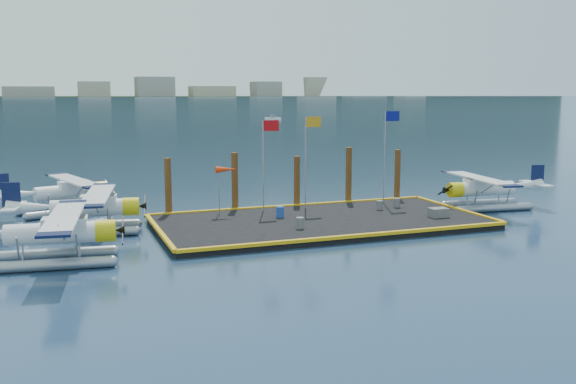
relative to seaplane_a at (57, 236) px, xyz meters
name	(u,v)px	position (x,y,z in m)	size (l,w,h in m)	color
ground	(321,225)	(15.47, 4.00, -1.39)	(4000.00, 4000.00, 0.00)	#192B4B
dock	(321,222)	(15.47, 4.00, -1.19)	(20.00, 10.00, 0.40)	black
dock_bumpers	(321,218)	(15.47, 4.00, -0.90)	(20.25, 10.25, 0.18)	#D99E0C
far_backdrop	(149,90)	(255.38, 1741.52, 8.06)	(3050.00, 2050.00, 810.00)	black
seaplane_a	(57,236)	(0.00, 0.00, 0.00)	(8.19, 9.03, 3.20)	gray
seaplane_b	(93,210)	(2.03, 6.62, -0.02)	(8.12, 8.89, 3.14)	gray
seaplane_c	(69,194)	(0.95, 13.70, -0.06)	(8.01, 8.59, 3.07)	gray
seaplane_d	(483,191)	(28.32, 5.01, -0.06)	(7.84, 8.65, 3.06)	gray
drum_0	(280,212)	(13.28, 5.38, -0.65)	(0.49, 0.49, 0.69)	#1B4299
drum_2	(380,205)	(20.47, 5.59, -0.69)	(0.43, 0.43, 0.60)	#58595E
drum_3	(300,223)	(13.25, 1.86, -0.67)	(0.46, 0.46, 0.65)	#58595E
drum_4	(397,203)	(21.97, 5.92, -0.68)	(0.45, 0.45, 0.63)	#58595E
crate	(438,213)	(22.71, 2.01, -0.70)	(1.16, 0.77, 0.58)	#58595E
flagpole_red	(266,151)	(13.17, 7.80, 3.00)	(1.14, 0.08, 6.00)	gray
flagpole_yellow	(308,148)	(16.17, 7.80, 3.12)	(1.14, 0.08, 6.20)	gray
flagpole_blue	(387,143)	(22.16, 7.80, 3.29)	(1.14, 0.08, 6.50)	gray
windsock	(226,170)	(10.44, 7.80, 1.84)	(1.40, 0.44, 3.12)	gray
piling_0	(168,189)	(6.97, 9.40, 0.61)	(0.44, 0.44, 4.00)	#3E2611
piling_1	(235,184)	(11.47, 9.40, 0.71)	(0.44, 0.44, 4.20)	#3E2611
piling_2	(297,183)	(15.97, 9.40, 0.51)	(0.44, 0.44, 3.80)	#3E2611
piling_3	(349,177)	(19.97, 9.40, 0.76)	(0.44, 0.44, 4.30)	#3E2611
piling_4	(397,177)	(23.97, 9.40, 0.61)	(0.44, 0.44, 4.00)	#3E2611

